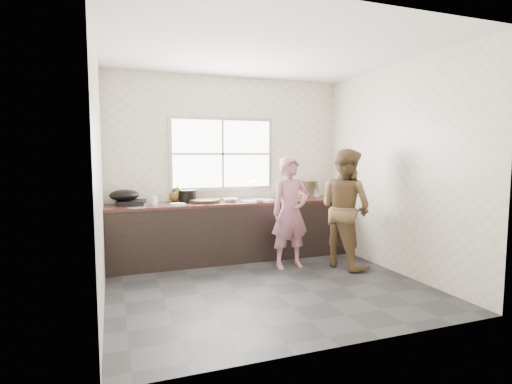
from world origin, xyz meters
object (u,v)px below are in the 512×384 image
object	(u,v)px
bowl_held	(259,200)
pot_lid_right	(143,204)
plate_food	(178,204)
dish_rack	(306,189)
bottle_brown_tall	(185,195)
pot_lid_left	(136,207)
burner	(131,202)
bottle_brown_short	(175,195)
glass_jar	(154,201)
black_pot	(188,196)
cutting_board	(205,201)
bowl_crabs	(286,197)
bottle_green	(178,192)
woman	(290,216)
bowl_mince	(230,200)
wok	(124,195)
person_side	(345,208)

from	to	relation	value
bowl_held	pot_lid_right	world-z (taller)	bowl_held
plate_food	dish_rack	size ratio (longest dim) A/B	0.58
bottle_brown_tall	pot_lid_left	size ratio (longest dim) A/B	0.80
burner	plate_food	bearing A→B (deg)	-20.76
bottle_brown_short	glass_jar	bearing A→B (deg)	-144.30
plate_food	bottle_brown_tall	distance (m)	0.36
pot_lid_left	black_pot	bearing A→B (deg)	26.39
bottle_brown_short	pot_lid_right	xyz separation A→B (m)	(-0.45, -0.11, -0.09)
cutting_board	glass_jar	distance (m)	0.70
glass_jar	bowl_crabs	bearing A→B (deg)	0.88
plate_food	bottle_green	bearing A→B (deg)	80.29
bottle_green	burner	distance (m)	0.66
woman	bowl_held	bearing A→B (deg)	118.73
bowl_mince	wok	size ratio (longest dim) A/B	0.52
person_side	bottle_brown_tall	distance (m)	2.29
person_side	wok	distance (m)	3.01
bowl_crabs	bottle_green	bearing A→B (deg)	173.22
cutting_board	bottle_green	world-z (taller)	bottle_green
woman	burner	distance (m)	2.19
plate_food	pot_lid_right	xyz separation A→B (m)	(-0.44, 0.20, -0.00)
person_side	bowl_crabs	bearing A→B (deg)	9.93
bottle_brown_short	wok	world-z (taller)	wok
black_pot	glass_jar	size ratio (longest dim) A/B	2.24
person_side	black_pot	bearing A→B (deg)	45.37
bottle_brown_tall	burner	bearing A→B (deg)	-173.37
person_side	pot_lid_right	bearing A→B (deg)	52.15
woman	bottle_brown_tall	size ratio (longest dim) A/B	7.70
bottle_brown_tall	pot_lid_right	distance (m)	0.61
bottle_brown_tall	glass_jar	world-z (taller)	bottle_brown_tall
bottle_green	wok	bearing A→B (deg)	-170.29
person_side	bowl_crabs	xyz separation A→B (m)	(-0.46, 0.93, 0.08)
bottle_green	bottle_brown_short	size ratio (longest dim) A/B	1.41
bottle_brown_short	wok	distance (m)	0.71
woman	cutting_board	bearing A→B (deg)	144.66
glass_jar	bowl_held	bearing A→B (deg)	-8.44
black_pot	wok	distance (m)	0.87
plate_food	bottle_brown_tall	xyz separation A→B (m)	(0.16, 0.31, 0.08)
bottle_brown_tall	pot_lid_left	distance (m)	0.84
person_side	cutting_board	distance (m)	1.97
bowl_crabs	burner	xyz separation A→B (m)	(-2.28, 0.11, -0.00)
bottle_brown_tall	bowl_held	bearing A→B (deg)	-23.84
bowl_crabs	pot_lid_right	xyz separation A→B (m)	(-2.12, 0.08, -0.02)
person_side	cutting_board	size ratio (longest dim) A/B	3.71
bottle_brown_short	pot_lid_left	distance (m)	0.72
person_side	bottle_green	world-z (taller)	person_side
cutting_board	burner	size ratio (longest dim) A/B	1.19
pot_lid_left	bowl_mince	bearing A→B (deg)	6.66
burner	pot_lid_left	xyz separation A→B (m)	(0.04, -0.35, -0.02)
person_side	glass_jar	world-z (taller)	person_side
bottle_brown_tall	bottle_brown_short	size ratio (longest dim) A/B	0.97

